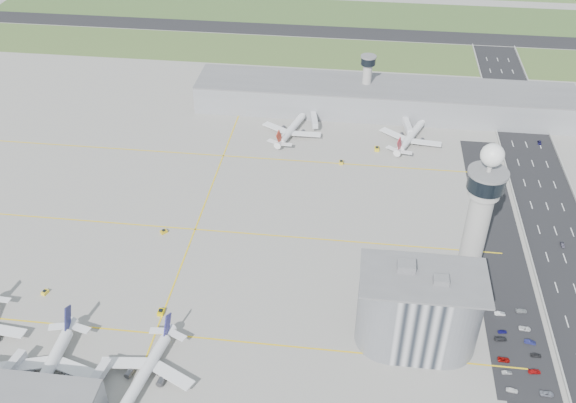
# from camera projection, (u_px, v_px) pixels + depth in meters

# --- Properties ---
(ground) EXTENTS (1000.00, 1000.00, 0.00)m
(ground) POSITION_uv_depth(u_px,v_px,m) (277.00, 285.00, 249.94)
(ground) COLOR #9E9C93
(grass_strip_0) EXTENTS (480.00, 50.00, 0.08)m
(grass_strip_0) POSITION_uv_depth(u_px,v_px,m) (293.00, 51.00, 431.60)
(grass_strip_0) COLOR #3C5729
(grass_strip_0) RESTS_ON ground
(grass_strip_1) EXTENTS (480.00, 60.00, 0.08)m
(grass_strip_1) POSITION_uv_depth(u_px,v_px,m) (304.00, 12.00, 491.50)
(grass_strip_1) COLOR #3F5C2B
(grass_strip_1) RESTS_ON ground
(runway) EXTENTS (480.00, 22.00, 0.10)m
(runway) POSITION_uv_depth(u_px,v_px,m) (299.00, 31.00, 461.14)
(runway) COLOR black
(runway) RESTS_ON ground
(barrier_left) EXTENTS (0.60, 500.00, 1.20)m
(barrier_left) POSITION_uv_depth(u_px,v_px,m) (544.00, 307.00, 239.63)
(barrier_left) COLOR #9E9E99
(barrier_left) RESTS_ON ground
(landside_road) EXTENTS (18.00, 260.00, 0.08)m
(landside_road) POSITION_uv_depth(u_px,v_px,m) (518.00, 325.00, 233.06)
(landside_road) COLOR black
(landside_road) RESTS_ON ground
(parking_lot) EXTENTS (20.00, 44.00, 0.10)m
(parking_lot) POSITION_uv_depth(u_px,v_px,m) (518.00, 350.00, 223.66)
(parking_lot) COLOR black
(parking_lot) RESTS_ON ground
(taxiway_line_h_0) EXTENTS (260.00, 0.60, 0.01)m
(taxiway_line_h_0) POSITION_uv_depth(u_px,v_px,m) (155.00, 334.00, 229.92)
(taxiway_line_h_0) COLOR yellow
(taxiway_line_h_0) RESTS_ON ground
(taxiway_line_h_1) EXTENTS (260.00, 0.60, 0.01)m
(taxiway_line_h_1) POSITION_uv_depth(u_px,v_px,m) (195.00, 229.00, 277.84)
(taxiway_line_h_1) COLOR yellow
(taxiway_line_h_1) RESTS_ON ground
(taxiway_line_h_2) EXTENTS (260.00, 0.60, 0.01)m
(taxiway_line_h_2) POSITION_uv_depth(u_px,v_px,m) (223.00, 156.00, 325.76)
(taxiway_line_h_2) COLOR yellow
(taxiway_line_h_2) RESTS_ON ground
(taxiway_line_v) EXTENTS (0.60, 260.00, 0.01)m
(taxiway_line_v) POSITION_uv_depth(u_px,v_px,m) (195.00, 229.00, 277.84)
(taxiway_line_v) COLOR yellow
(taxiway_line_v) RESTS_ON ground
(control_tower) EXTENTS (14.00, 14.00, 64.50)m
(control_tower) POSITION_uv_depth(u_px,v_px,m) (479.00, 216.00, 228.43)
(control_tower) COLOR #ADAAA5
(control_tower) RESTS_ON ground
(secondary_tower) EXTENTS (8.60, 8.60, 31.90)m
(secondary_tower) POSITION_uv_depth(u_px,v_px,m) (367.00, 78.00, 355.63)
(secondary_tower) COLOR #ADAAA5
(secondary_tower) RESTS_ON ground
(admin_building) EXTENTS (42.00, 24.00, 33.50)m
(admin_building) POSITION_uv_depth(u_px,v_px,m) (419.00, 310.00, 218.16)
(admin_building) COLOR #B2B2B7
(admin_building) RESTS_ON ground
(terminal_pier) EXTENTS (210.00, 32.00, 15.80)m
(terminal_pier) POSITION_uv_depth(u_px,v_px,m) (383.00, 98.00, 359.52)
(terminal_pier) COLOR gray
(terminal_pier) RESTS_ON ground
(airplane_near_b) EXTENTS (37.93, 44.53, 12.40)m
(airplane_near_b) POSITION_uv_depth(u_px,v_px,m) (46.00, 365.00, 210.64)
(airplane_near_b) COLOR white
(airplane_near_b) RESTS_ON ground
(airplane_near_c) EXTENTS (40.79, 45.70, 11.29)m
(airplane_near_c) POSITION_uv_depth(u_px,v_px,m) (145.00, 367.00, 210.91)
(airplane_near_c) COLOR white
(airplane_near_c) RESTS_ON ground
(airplane_far_a) EXTENTS (42.86, 46.94, 11.02)m
(airplane_far_a) POSITION_uv_depth(u_px,v_px,m) (292.00, 125.00, 340.42)
(airplane_far_a) COLOR white
(airplane_far_a) RESTS_ON ground
(airplane_far_b) EXTENTS (46.62, 49.91, 11.21)m
(airplane_far_b) POSITION_uv_depth(u_px,v_px,m) (411.00, 132.00, 333.97)
(airplane_far_b) COLOR white
(airplane_far_b) RESTS_ON ground
(jet_bridge_near_2) EXTENTS (5.39, 14.31, 5.70)m
(jet_bridge_near_2) POSITION_uv_depth(u_px,v_px,m) (87.00, 397.00, 204.75)
(jet_bridge_near_2) COLOR silver
(jet_bridge_near_2) RESTS_ON ground
(jet_bridge_far_0) EXTENTS (5.39, 14.31, 5.70)m
(jet_bridge_far_0) POSITION_uv_depth(u_px,v_px,m) (313.00, 116.00, 353.48)
(jet_bridge_far_0) COLOR silver
(jet_bridge_far_0) RESTS_ON ground
(jet_bridge_far_1) EXTENTS (5.39, 14.31, 5.70)m
(jet_bridge_far_1) POSITION_uv_depth(u_px,v_px,m) (405.00, 121.00, 348.55)
(jet_bridge_far_1) COLOR silver
(jet_bridge_far_1) RESTS_ON ground
(tug_1) EXTENTS (2.56, 3.14, 1.58)m
(tug_1) POSITION_uv_depth(u_px,v_px,m) (45.00, 292.00, 245.79)
(tug_1) COLOR yellow
(tug_1) RESTS_ON ground
(tug_2) EXTENTS (2.18, 3.16, 1.83)m
(tug_2) POSITION_uv_depth(u_px,v_px,m) (161.00, 312.00, 237.30)
(tug_2) COLOR #E5C202
(tug_2) RESTS_ON ground
(tug_3) EXTENTS (3.35, 3.35, 1.63)m
(tug_3) POSITION_uv_depth(u_px,v_px,m) (164.00, 231.00, 275.47)
(tug_3) COLOR gold
(tug_3) RESTS_ON ground
(tug_4) EXTENTS (2.11, 3.01, 1.72)m
(tug_4) POSITION_uv_depth(u_px,v_px,m) (341.00, 162.00, 319.54)
(tug_4) COLOR gold
(tug_4) RESTS_ON ground
(tug_5) EXTENTS (2.44, 3.46, 1.97)m
(tug_5) POSITION_uv_depth(u_px,v_px,m) (377.00, 148.00, 329.62)
(tug_5) COLOR yellow
(tug_5) RESTS_ON ground
(car_lot_0) EXTENTS (3.94, 1.98, 1.29)m
(car_lot_0) POSITION_uv_depth(u_px,v_px,m) (512.00, 390.00, 209.50)
(car_lot_0) COLOR white
(car_lot_0) RESTS_ON ground
(car_lot_1) EXTENTS (3.45, 1.58, 1.10)m
(car_lot_1) POSITION_uv_depth(u_px,v_px,m) (507.00, 372.00, 215.38)
(car_lot_1) COLOR #989898
(car_lot_1) RESTS_ON ground
(car_lot_2) EXTENTS (4.19, 2.03, 1.15)m
(car_lot_2) POSITION_uv_depth(u_px,v_px,m) (504.00, 360.00, 219.70)
(car_lot_2) COLOR #930C09
(car_lot_2) RESTS_ON ground
(car_lot_3) EXTENTS (4.58, 2.30, 1.28)m
(car_lot_3) POSITION_uv_depth(u_px,v_px,m) (501.00, 339.00, 227.16)
(car_lot_3) COLOR #242528
(car_lot_3) RESTS_ON ground
(car_lot_4) EXTENTS (3.40, 1.83, 1.10)m
(car_lot_4) POSITION_uv_depth(u_px,v_px,m) (502.00, 332.00, 229.98)
(car_lot_4) COLOR navy
(car_lot_4) RESTS_ON ground
(car_lot_5) EXTENTS (3.88, 1.52, 1.26)m
(car_lot_5) POSITION_uv_depth(u_px,v_px,m) (500.00, 313.00, 237.00)
(car_lot_5) COLOR white
(car_lot_5) RESTS_ON ground
(car_lot_6) EXTENTS (4.43, 2.06, 1.23)m
(car_lot_6) POSITION_uv_depth(u_px,v_px,m) (547.00, 394.00, 208.39)
(car_lot_6) COLOR gray
(car_lot_6) RESTS_ON ground
(car_lot_7) EXTENTS (4.40, 2.29, 1.22)m
(car_lot_7) POSITION_uv_depth(u_px,v_px,m) (535.00, 371.00, 215.59)
(car_lot_7) COLOR #AF0E0F
(car_lot_7) RESTS_ON ground
(car_lot_8) EXTENTS (3.70, 1.58, 1.25)m
(car_lot_8) POSITION_uv_depth(u_px,v_px,m) (536.00, 355.00, 221.19)
(car_lot_8) COLOR #252526
(car_lot_8) RESTS_ON ground
(car_lot_9) EXTENTS (4.13, 1.96, 1.31)m
(car_lot_9) POSITION_uv_depth(u_px,v_px,m) (530.00, 342.00, 225.92)
(car_lot_9) COLOR navy
(car_lot_9) RESTS_ON ground
(car_lot_10) EXTENTS (4.31, 2.11, 1.18)m
(car_lot_10) POSITION_uv_depth(u_px,v_px,m) (525.00, 328.00, 231.10)
(car_lot_10) COLOR white
(car_lot_10) RESTS_ON ground
(car_lot_11) EXTENTS (4.35, 2.18, 1.21)m
(car_lot_11) POSITION_uv_depth(u_px,v_px,m) (521.00, 311.00, 238.13)
(car_lot_11) COLOR gray
(car_lot_11) RESTS_ON ground
(car_hw_1) EXTENTS (1.32, 3.64, 1.19)m
(car_hw_1) POSITION_uv_depth(u_px,v_px,m) (562.00, 245.00, 268.62)
(car_hw_1) COLOR #23222C
(car_hw_1) RESTS_ON ground
(car_hw_2) EXTENTS (2.39, 4.19, 1.10)m
(car_hw_2) POSITION_uv_depth(u_px,v_px,m) (539.00, 143.00, 335.14)
(car_hw_2) COLOR #1B194F
(car_hw_2) RESTS_ON ground
(car_hw_4) EXTENTS (1.55, 3.39, 1.13)m
(car_hw_4) POSITION_uv_depth(u_px,v_px,m) (496.00, 93.00, 380.89)
(car_hw_4) COLOR #A8ACAE
(car_hw_4) RESTS_ON ground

